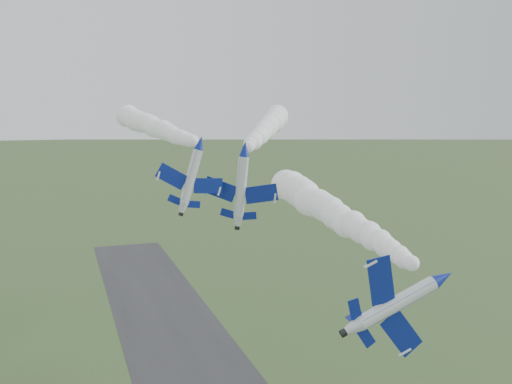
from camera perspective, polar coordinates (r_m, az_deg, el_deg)
jet_lead at (r=62.16m, az=18.25°, el=-8.16°), size 5.09×13.45×10.22m
smoke_trail_jet_lead at (r=88.83m, az=7.72°, el=-2.11°), size 9.54×56.00×5.87m
jet_pair_left at (r=80.57m, az=-5.59°, el=4.91°), size 9.27×11.61×3.65m
smoke_trail_jet_pair_left at (r=112.92m, az=-10.42°, el=6.53°), size 5.49×61.43×4.99m
jet_pair_right at (r=82.82m, az=-1.15°, el=4.36°), size 10.88×12.47×3.30m
smoke_trail_jet_pair_right at (r=120.22m, az=1.18°, el=6.51°), size 34.22×65.34×5.62m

